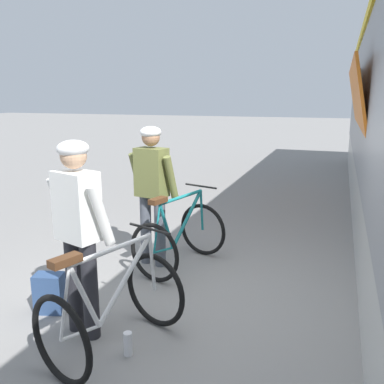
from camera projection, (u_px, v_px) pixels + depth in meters
The scene contains 7 objects.
ground_plane at pixel (186, 300), 4.33m from camera, with size 80.00×80.00×0.00m, color gray.
cyclist_near_in_olive at pixel (152, 184), 5.05m from camera, with size 0.65×0.38×1.76m.
cyclist_far_in_white at pixel (78, 222), 3.51m from camera, with size 0.66×0.42×1.76m.
bicycle_near_teal at pixel (180, 237), 5.09m from camera, with size 0.96×1.22×0.99m.
bicycle_far_white at pixel (112, 307), 3.39m from camera, with size 1.00×1.24×0.99m.
backpack_on_platform at pixel (50, 293), 4.06m from camera, with size 0.28×0.18×0.40m, color navy.
water_bottle_near_the_bikes at pixel (128, 344), 3.39m from camera, with size 0.07×0.07×0.21m, color silver.
Camera 1 is at (1.40, -3.70, 2.11)m, focal length 38.20 mm.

